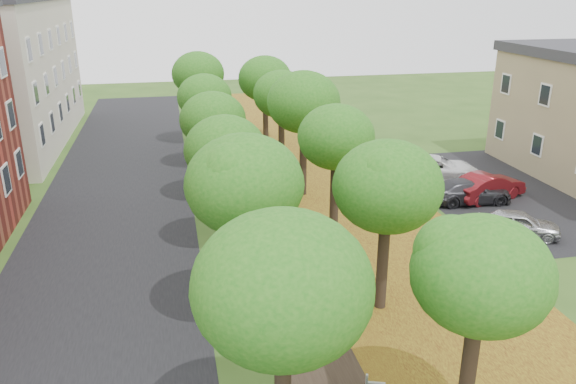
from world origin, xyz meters
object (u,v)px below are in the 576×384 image
car_red (488,186)px  car_grey (470,191)px  car_silver (518,224)px  car_white (436,168)px

car_red → car_grey: (-1.23, -0.31, -0.08)m
car_silver → car_red: size_ratio=0.83×
car_silver → car_grey: car_grey is taller
car_grey → car_white: (0.00, 4.00, 0.06)m
car_red → car_silver: bearing=148.6°
car_silver → car_white: car_white is taller
car_grey → car_white: car_white is taller
car_red → car_white: car_red is taller
car_grey → car_silver: bearing=-176.3°
car_red → car_white: size_ratio=0.87×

